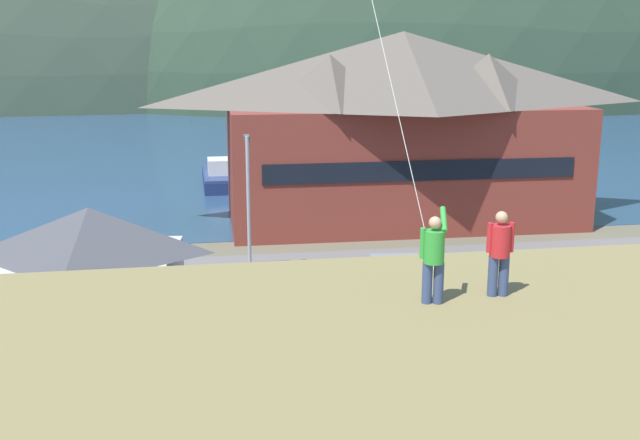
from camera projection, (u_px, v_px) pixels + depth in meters
name	position (u px, v px, depth m)	size (l,w,h in m)	color
ground_plane	(381.00, 379.00, 25.00)	(600.00, 600.00, 0.00)	#66604C
parking_lot_pad	(350.00, 323.00, 29.78)	(40.00, 20.00, 0.10)	slate
bay_water	(249.00, 139.00, 82.52)	(360.00, 84.00, 0.03)	navy
far_hill_east_peak	(32.00, 103.00, 127.99)	(138.50, 48.28, 85.20)	#42513D
far_hill_center_saddle	(435.00, 98.00, 138.12)	(126.93, 72.27, 90.94)	#334733
harbor_lodge	(402.00, 122.00, 45.18)	(21.93, 10.68, 11.27)	brown
storage_shed_near_lot	(93.00, 277.00, 26.85)	(6.81, 6.04, 5.23)	beige
wharf_dock	(268.00, 183.00, 56.22)	(3.20, 10.90, 0.70)	#70604C
moored_boat_wharfside	(219.00, 177.00, 56.81)	(2.45, 7.46, 2.16)	navy
moored_boat_outer_mooring	(314.00, 176.00, 57.10)	(2.48, 7.47, 2.16)	silver
parked_car_back_row_left	(591.00, 277.00, 32.13)	(4.28, 2.21, 1.82)	slate
parked_car_front_row_silver	(394.00, 278.00, 32.04)	(4.35, 2.37, 1.82)	#9EA3A8
parked_car_mid_row_far	(223.00, 352.00, 24.53)	(4.29, 2.22, 1.82)	navy
parked_car_back_row_right	(462.00, 337.00, 25.76)	(4.34, 2.33, 1.82)	#B28923
parked_car_corner_spot	(265.00, 287.00, 30.86)	(4.24, 2.13, 1.82)	navy
parked_car_lone_by_shed	(595.00, 334.00, 26.01)	(4.32, 2.30, 1.82)	slate
parking_light_pole	(248.00, 199.00, 33.63)	(0.24, 0.78, 6.68)	#ADADB2
person_kite_flyer	(434.00, 256.00, 14.60)	(0.60, 0.62, 1.86)	#384770
person_companion	(500.00, 251.00, 15.02)	(0.55, 0.40, 1.74)	#384770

